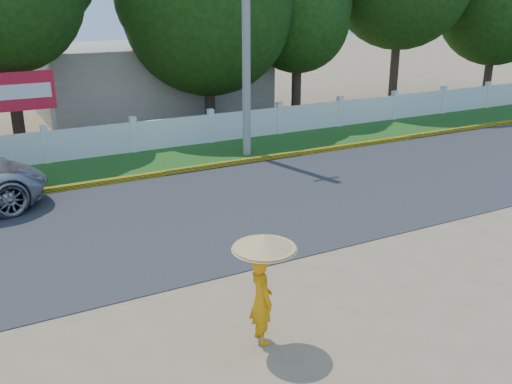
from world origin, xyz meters
The scene contains 10 objects.
ground centered at (0.00, 0.00, 0.00)m, with size 120.00×120.00×0.00m, color #9E8460.
road centered at (0.00, 4.50, 0.01)m, with size 60.00×7.00×0.02m, color #38383A.
grass_verge centered at (0.00, 9.75, 0.01)m, with size 60.00×3.50×0.03m, color #2D601E.
curb centered at (0.00, 8.05, 0.08)m, with size 40.00×0.18×0.16m, color yellow.
fence centered at (0.00, 11.20, 0.55)m, with size 40.00×0.10×1.10m, color silver.
building_near centered at (3.00, 18.00, 1.60)m, with size 10.00×6.00×3.20m, color #B7AD99.
utility_pole centered at (3.39, 8.99, 4.13)m, with size 0.28×0.28×8.26m, color gray.
monk_with_parasol centered at (-1.64, -1.28, 1.22)m, with size 1.03×1.03×1.88m.
billboard centered at (-3.58, 12.30, 2.14)m, with size 2.50×0.13×2.95m.
tree_row centered at (4.36, 14.19, 5.15)m, with size 41.65×7.21×9.60m.
Camera 1 is at (-5.55, -8.32, 5.36)m, focal length 40.00 mm.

